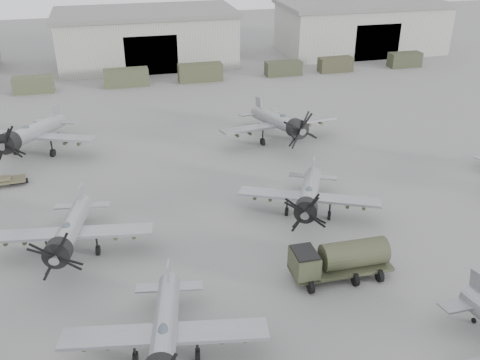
# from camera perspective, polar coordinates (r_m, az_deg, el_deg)

# --- Properties ---
(ground) EXTENTS (220.00, 220.00, 0.00)m
(ground) POSITION_cam_1_polar(r_m,az_deg,el_deg) (36.66, -0.76, -12.17)
(ground) COLOR slate
(ground) RESTS_ON ground
(hangar_center) EXTENTS (29.00, 14.80, 8.70)m
(hangar_center) POSITION_cam_1_polar(r_m,az_deg,el_deg) (91.85, -9.91, 14.77)
(hangar_center) COLOR #B4B4A9
(hangar_center) RESTS_ON ground
(hangar_right) EXTENTS (29.00, 14.80, 8.70)m
(hangar_right) POSITION_cam_1_polar(r_m,az_deg,el_deg) (101.79, 12.74, 15.69)
(hangar_right) COLOR #B4B4A9
(hangar_right) RESTS_ON ground
(support_truck_2) EXTENTS (5.52, 2.20, 2.24)m
(support_truck_2) POSITION_cam_1_polar(r_m,az_deg,el_deg) (81.50, -21.17, 9.47)
(support_truck_2) COLOR #444B31
(support_truck_2) RESTS_ON ground
(support_truck_3) EXTENTS (6.40, 2.20, 2.52)m
(support_truck_3) POSITION_cam_1_polar(r_m,az_deg,el_deg) (80.77, -12.03, 10.65)
(support_truck_3) COLOR #42472E
(support_truck_3) RESTS_ON ground
(support_truck_4) EXTENTS (6.57, 2.20, 2.58)m
(support_truck_4) POSITION_cam_1_polar(r_m,az_deg,el_deg) (81.78, -4.25, 11.38)
(support_truck_4) COLOR #3F422B
(support_truck_4) RESTS_ON ground
(support_truck_5) EXTENTS (5.59, 2.20, 2.14)m
(support_truck_5) POSITION_cam_1_polar(r_m,az_deg,el_deg) (84.90, 4.65, 11.79)
(support_truck_5) COLOR #373D27
(support_truck_5) RESTS_ON ground
(support_truck_6) EXTENTS (5.35, 2.20, 2.23)m
(support_truck_6) POSITION_cam_1_polar(r_m,az_deg,el_deg) (87.93, 10.14, 12.03)
(support_truck_6) COLOR #3A3925
(support_truck_6) RESTS_ON ground
(support_truck_7) EXTENTS (5.27, 2.20, 2.31)m
(support_truck_7) POSITION_cam_1_polar(r_m,az_deg,el_deg) (93.39, 17.16, 12.16)
(support_truck_7) COLOR #343824
(support_truck_7) RESTS_ON ground
(aircraft_near_1) EXTENTS (11.81, 10.63, 4.69)m
(aircraft_near_1) POSITION_cam_1_polar(r_m,az_deg,el_deg) (31.06, -8.05, -15.92)
(aircraft_near_1) COLOR #93959B
(aircraft_near_1) RESTS_ON ground
(aircraft_mid_1) EXTENTS (12.14, 10.93, 4.82)m
(aircraft_mid_1) POSITION_cam_1_polar(r_m,az_deg,el_deg) (40.93, -17.75, -5.26)
(aircraft_mid_1) COLOR #9B9EA4
(aircraft_mid_1) RESTS_ON ground
(aircraft_mid_2) EXTENTS (11.48, 10.41, 4.71)m
(aircraft_mid_2) POSITION_cam_1_polar(r_m,az_deg,el_deg) (44.23, 7.36, -1.63)
(aircraft_mid_2) COLOR #9EA1A6
(aircraft_mid_2) RESTS_ON ground
(aircraft_far_0) EXTENTS (13.37, 12.09, 5.42)m
(aircraft_far_0) POSITION_cam_1_polar(r_m,az_deg,el_deg) (59.24, -21.48, 4.60)
(aircraft_far_0) COLOR #9A9CA2
(aircraft_far_0) RESTS_ON ground
(aircraft_far_1) EXTENTS (13.36, 12.03, 5.31)m
(aircraft_far_1) POSITION_cam_1_polar(r_m,az_deg,el_deg) (58.60, 4.32, 6.16)
(aircraft_far_1) COLOR gray
(aircraft_far_1) RESTS_ON ground
(fuel_tanker) EXTENTS (7.08, 3.24, 2.73)m
(fuel_tanker) POSITION_cam_1_polar(r_m,az_deg,el_deg) (37.97, 10.61, -8.19)
(fuel_tanker) COLOR #363925
(fuel_tanker) RESTS_ON ground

